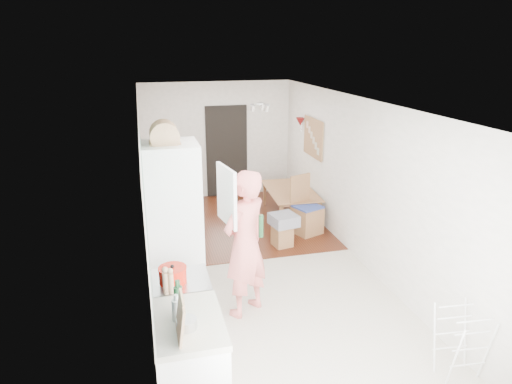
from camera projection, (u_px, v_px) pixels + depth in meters
name	position (u px, v px, depth m)	size (l,w,h in m)	color
room_shell	(258.00, 189.00, 6.59)	(3.20, 7.00, 2.50)	white
floor	(258.00, 266.00, 6.98)	(3.20, 7.00, 0.01)	beige
wood_floor_overlay	(233.00, 222.00, 8.68)	(3.20, 3.30, 0.01)	#572213
sage_wall_panel	(145.00, 204.00, 4.19)	(0.02, 3.00, 1.30)	slate
tile_splashback	(153.00, 301.00, 3.90)	(0.02, 1.90, 0.50)	black
doorway_recess	(227.00, 152.00, 9.92)	(0.90, 0.04, 2.00)	black
base_cabinet	(190.00, 366.00, 4.20)	(0.60, 0.90, 0.86)	white
worktop	(188.00, 323.00, 4.05)	(0.62, 0.92, 0.06)	beige
range_cooker	(182.00, 319.00, 4.88)	(0.60, 0.60, 0.88)	white
cooker_top	(180.00, 281.00, 4.74)	(0.60, 0.60, 0.04)	#B7B7BA
fridge_housing	(174.00, 228.00, 5.63)	(0.66, 0.66, 2.15)	white
fridge_door	(227.00, 196.00, 5.35)	(0.56, 0.04, 0.70)	white
fridge_interior	(198.00, 190.00, 5.56)	(0.02, 0.52, 0.66)	white
pinboard	(314.00, 138.00, 8.62)	(0.03, 0.90, 0.70)	tan
pinboard_frame	(313.00, 138.00, 8.62)	(0.01, 0.94, 0.74)	#A26843
wall_sconce	(300.00, 122.00, 9.15)	(0.18, 0.18, 0.16)	maroon
person	(245.00, 231.00, 5.48)	(0.80, 0.53, 2.20)	#F17872
dining_table	(292.00, 205.00, 8.91)	(1.33, 0.74, 0.47)	#A26843
dining_chair	(307.00, 206.00, 8.04)	(0.44, 0.44, 1.04)	#A26843
stool	(282.00, 236.00, 7.62)	(0.29, 0.29, 0.38)	#A26843
grey_drape	(284.00, 220.00, 7.53)	(0.41, 0.41, 0.19)	gray
drying_rack	(460.00, 344.00, 4.59)	(0.38, 0.35, 0.75)	white
bread_bin	(164.00, 135.00, 5.25)	(0.35, 0.33, 0.19)	tan
red_casserole	(173.00, 275.00, 4.65)	(0.29, 0.29, 0.17)	red
steel_pan	(187.00, 324.00, 3.91)	(0.18, 0.18, 0.09)	#B7B7BA
held_bottle	(261.00, 226.00, 5.31)	(0.06, 0.06, 0.27)	#183D1F
bottle_a	(179.00, 299.00, 4.11)	(0.06, 0.06, 0.26)	#183D1F
bottle_b	(178.00, 301.00, 4.08)	(0.06, 0.06, 0.28)	#183D1F
bottle_c	(177.00, 310.00, 4.00)	(0.08, 0.08, 0.21)	beige
pepper_mill_front	(166.00, 283.00, 4.45)	(0.06, 0.06, 0.22)	tan
pepper_mill_back	(171.00, 283.00, 4.45)	(0.06, 0.06, 0.21)	tan
chopping_boards	(180.00, 318.00, 3.74)	(0.04, 0.28, 0.37)	tan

